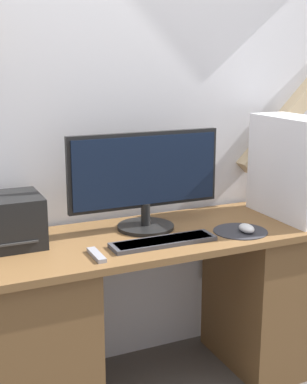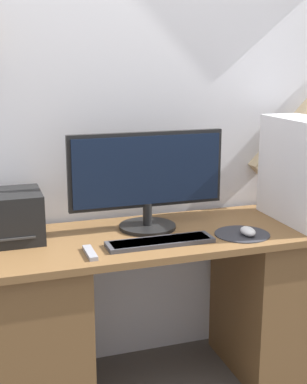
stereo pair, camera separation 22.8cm
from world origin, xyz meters
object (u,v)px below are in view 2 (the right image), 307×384
Objects in this scene: mouse at (248,231)px; remote_control at (90,253)px; monitor at (147,176)px; keyboard at (160,242)px; computer_tower at (303,171)px; printer at (7,217)px.

mouse is 0.60× the size of remote_control.
monitor is 0.32m from keyboard.
monitor is 0.50m from mouse.
computer_tower is at bearing 7.60° from remote_control.
monitor is 0.73m from computer_tower.
remote_control is at bearing -172.40° from computer_tower.
remote_control is (-0.69, -0.00, -0.01)m from mouse.
keyboard is at bearing -22.61° from printer.
keyboard is 0.78m from computer_tower.
monitor is 1.57× the size of keyboard.
printer is at bearing 177.86° from monitor.
keyboard is at bearing -171.67° from computer_tower.
computer_tower is (0.35, 0.13, 0.22)m from mouse.
mouse is 0.43m from computer_tower.
remote_control is at bearing -141.20° from monitor.
keyboard is 1.58× the size of printer.
computer_tower is (0.73, 0.11, 0.23)m from keyboard.
mouse is at bearing -158.83° from computer_tower.
printer is (-0.98, 0.27, 0.08)m from mouse.
monitor reaches higher than mouse.
mouse is at bearing 0.38° from remote_control.
monitor is at bearing 146.36° from mouse.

